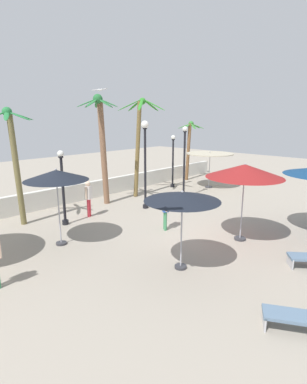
% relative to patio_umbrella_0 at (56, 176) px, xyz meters
% --- Properties ---
extents(ground_plane, '(56.00, 56.00, 0.00)m').
position_rel_patio_umbrella_0_xyz_m(ground_plane, '(4.31, -3.76, -2.65)').
color(ground_plane, '#9E9384').
extents(boundary_wall, '(25.20, 0.30, 0.99)m').
position_rel_patio_umbrella_0_xyz_m(boundary_wall, '(4.31, 4.86, -2.16)').
color(boundary_wall, silver).
rests_on(boundary_wall, ground_plane).
extents(patio_umbrella_0, '(2.32, 2.32, 2.91)m').
position_rel_patio_umbrella_0_xyz_m(patio_umbrella_0, '(0.00, 0.00, 0.00)').
color(patio_umbrella_0, '#333338').
rests_on(patio_umbrella_0, ground_plane).
extents(patio_umbrella_2, '(3.11, 3.11, 2.47)m').
position_rel_patio_umbrella_0_xyz_m(patio_umbrella_2, '(12.02, 1.34, -0.42)').
color(patio_umbrella_2, '#333338').
rests_on(patio_umbrella_2, ground_plane).
extents(patio_umbrella_3, '(2.90, 2.90, 3.03)m').
position_rel_patio_umbrella_0_xyz_m(patio_umbrella_3, '(5.07, -4.71, 0.08)').
color(patio_umbrella_3, '#333338').
rests_on(patio_umbrella_3, ground_plane).
extents(patio_umbrella_5, '(2.35, 2.35, 2.55)m').
position_rel_patio_umbrella_0_xyz_m(patio_umbrella_5, '(1.62, -4.47, -0.31)').
color(patio_umbrella_5, '#333338').
rests_on(patio_umbrella_5, ground_plane).
extents(palm_tree_0, '(2.70, 2.91, 5.78)m').
position_rel_patio_umbrella_0_xyz_m(palm_tree_0, '(7.27, 3.22, 0.97)').
color(palm_tree_0, brown).
rests_on(palm_tree_0, ground_plane).
extents(palm_tree_1, '(2.10, 1.95, 5.11)m').
position_rel_patio_umbrella_0_xyz_m(palm_tree_1, '(-0.07, 3.27, 0.55)').
color(palm_tree_1, brown).
rests_on(palm_tree_1, ground_plane).
extents(palm_tree_2, '(2.12, 2.17, 5.84)m').
position_rel_patio_umbrella_0_xyz_m(palm_tree_2, '(4.59, 3.27, 0.92)').
color(palm_tree_2, brown).
rests_on(palm_tree_2, ground_plane).
extents(palm_tree_3, '(1.97, 1.86, 4.40)m').
position_rel_patio_umbrella_0_xyz_m(palm_tree_3, '(13.31, 4.06, 0.15)').
color(palm_tree_3, brown).
rests_on(palm_tree_3, ground_plane).
extents(lamp_post_0, '(0.28, 0.28, 3.32)m').
position_rel_patio_umbrella_0_xyz_m(lamp_post_0, '(1.30, 1.86, -0.90)').
color(lamp_post_0, black).
rests_on(lamp_post_0, ground_plane).
extents(lamp_post_1, '(0.29, 0.29, 3.52)m').
position_rel_patio_umbrella_0_xyz_m(lamp_post_1, '(10.43, 3.22, -0.77)').
color(lamp_post_1, black).
rests_on(lamp_post_1, ground_plane).
extents(lamp_post_2, '(0.30, 0.30, 4.18)m').
position_rel_patio_umbrella_0_xyz_m(lamp_post_2, '(8.68, 0.91, -0.38)').
color(lamp_post_2, black).
rests_on(lamp_post_2, ground_plane).
extents(lamp_post_3, '(0.39, 0.39, 4.52)m').
position_rel_patio_umbrella_0_xyz_m(lamp_post_3, '(5.57, 1.03, 0.20)').
color(lamp_post_3, black).
rests_on(lamp_post_3, ground_plane).
extents(guest_1, '(0.41, 0.46, 1.64)m').
position_rel_patio_umbrella_0_xyz_m(guest_1, '(3.87, -1.84, -1.66)').
color(guest_1, '#3F8C59').
rests_on(guest_1, ground_plane).
extents(guest_2, '(0.49, 0.39, 1.75)m').
position_rel_patio_umbrella_0_xyz_m(guest_2, '(2.71, 2.03, -1.58)').
color(guest_2, '#D8333F').
rests_on(guest_2, ground_plane).
extents(seagull_1, '(0.39, 1.16, 0.14)m').
position_rel_patio_umbrella_0_xyz_m(seagull_1, '(5.87, 4.98, 3.56)').
color(seagull_1, white).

